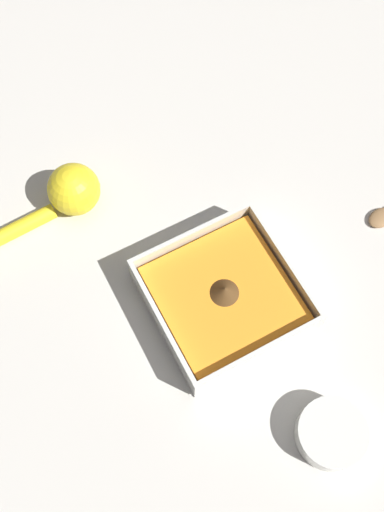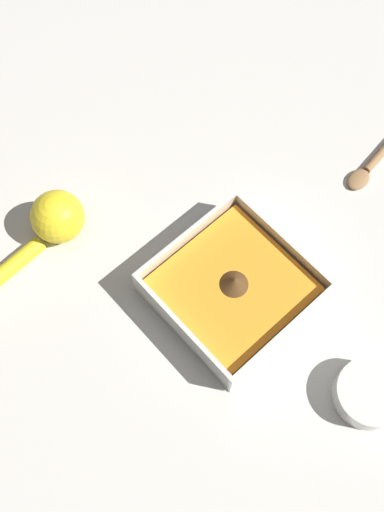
{
  "view_description": "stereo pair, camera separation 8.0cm",
  "coord_description": "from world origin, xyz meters",
  "views": [
    {
      "loc": [
        0.18,
        -0.15,
        0.76
      ],
      "look_at": [
        -0.1,
        0.01,
        0.03
      ],
      "focal_mm": 42.0,
      "sensor_mm": 36.0,
      "label": 1
    },
    {
      "loc": [
        0.14,
        -0.21,
        0.76
      ],
      "look_at": [
        -0.1,
        0.01,
        0.03
      ],
      "focal_mm": 42.0,
      "sensor_mm": 36.0,
      "label": 2
    }
  ],
  "objects": [
    {
      "name": "ground_plane",
      "position": [
        0.0,
        0.0,
        0.0
      ],
      "size": [
        4.0,
        4.0,
        0.0
      ],
      "primitive_type": "plane",
      "color": "beige"
    },
    {
      "name": "spice_bowl",
      "position": [
        0.18,
        0.05,
        0.02
      ],
      "size": [
        0.08,
        0.08,
        0.03
      ],
      "color": "silver",
      "rests_on": "ground_plane"
    },
    {
      "name": "lemon_squeezer",
      "position": [
        -0.27,
        -0.11,
        0.03
      ],
      "size": [
        0.07,
        0.22,
        0.07
      ],
      "rotation": [
        0.0,
        0.0,
        1.63
      ],
      "color": "yellow",
      "rests_on": "ground_plane"
    },
    {
      "name": "wooden_spoon",
      "position": [
        -0.05,
        0.34,
        0.01
      ],
      "size": [
        0.05,
        0.2,
        0.01
      ],
      "rotation": [
        0.0,
        0.0,
        4.84
      ],
      "color": "olive",
      "rests_on": "ground_plane"
    },
    {
      "name": "square_dish",
      "position": [
        -0.03,
        0.02,
        0.02
      ],
      "size": [
        0.19,
        0.19,
        0.05
      ],
      "color": "silver",
      "rests_on": "ground_plane"
    }
  ]
}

